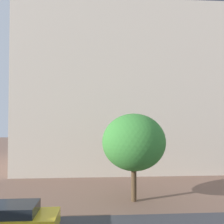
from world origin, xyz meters
TOP-DOWN VIEW (x-y plane):
  - landmark_building at (3.64, 27.40)m, footprint 24.57×15.18m
  - car_yellow at (-4.82, 9.46)m, footprint 4.51×2.02m
  - tree_curb_far at (1.78, 13.57)m, footprint 4.23×4.23m

SIDE VIEW (x-z plane):
  - car_yellow at x=-4.82m, z-range -0.02..1.39m
  - tree_curb_far at x=1.78m, z-range 1.00..6.83m
  - landmark_building at x=3.64m, z-range -7.74..28.59m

